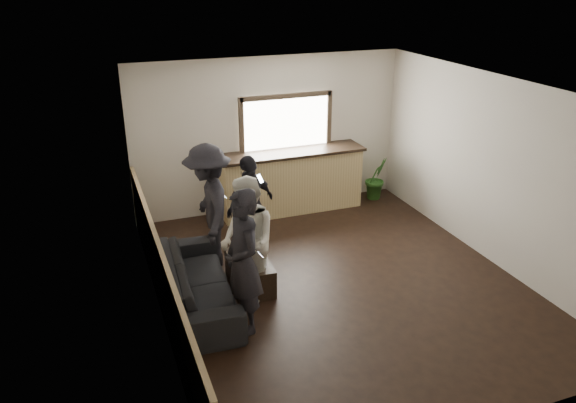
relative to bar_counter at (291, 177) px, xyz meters
name	(u,v)px	position (x,y,z in m)	size (l,w,h in m)	color
ground	(337,282)	(-0.30, -2.70, -0.64)	(5.00, 6.00, 0.01)	black
room_shell	(290,194)	(-1.04, -2.70, 0.83)	(5.01, 6.01, 2.80)	silver
bar_counter	(291,177)	(0.00, 0.00, 0.00)	(2.70, 0.68, 2.13)	tan
sofa	(196,282)	(-2.31, -2.55, -0.31)	(2.24, 0.88, 0.66)	black
coffee_table	(250,273)	(-1.51, -2.35, -0.43)	(0.52, 0.93, 0.41)	black
cup_a	(240,250)	(-1.58, -2.12, -0.17)	(0.13, 0.13, 0.11)	silver
cup_b	(258,262)	(-1.44, -2.53, -0.18)	(0.10, 0.10, 0.09)	silver
potted_plant	(376,178)	(1.76, -0.05, -0.23)	(0.45, 0.37, 0.83)	#2D6623
person_a	(243,262)	(-1.86, -3.28, 0.29)	(0.52, 0.72, 1.85)	black
person_b	(248,240)	(-1.60, -2.62, 0.22)	(0.76, 0.92, 1.73)	silver
person_c	(209,206)	(-1.86, -1.49, 0.30)	(0.82, 1.28, 1.88)	black
person_d	(250,205)	(-1.18, -1.35, 0.16)	(1.01, 0.79, 1.61)	black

